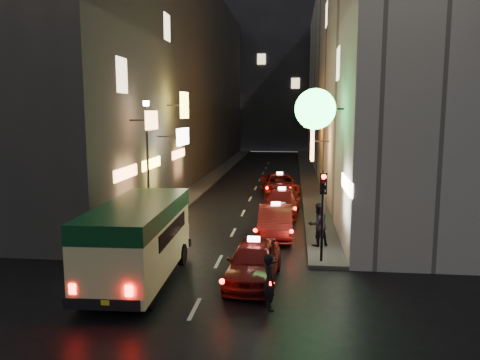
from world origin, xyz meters
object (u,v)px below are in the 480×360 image
at_px(pedestrian_crossing, 269,278).
at_px(traffic_light, 323,197).
at_px(minibus, 138,233).
at_px(taxi_near, 254,258).
at_px(lamp_post, 148,156).

xyz_separation_m(pedestrian_crossing, traffic_light, (1.78, 4.24, 1.72)).
xyz_separation_m(minibus, pedestrian_crossing, (4.56, -1.73, -0.80)).
bearing_deg(taxi_near, traffic_light, 39.06).
distance_m(minibus, traffic_light, 6.89).
bearing_deg(pedestrian_crossing, minibus, 50.64).
bearing_deg(traffic_light, pedestrian_crossing, -112.76).
distance_m(minibus, pedestrian_crossing, 4.94).
distance_m(minibus, lamp_post, 7.54).
relative_size(minibus, pedestrian_crossing, 3.39).
bearing_deg(minibus, taxi_near, 7.76).
distance_m(traffic_light, lamp_post, 9.42).
height_order(pedestrian_crossing, lamp_post, lamp_post).
height_order(minibus, pedestrian_crossing, minibus).
bearing_deg(pedestrian_crossing, taxi_near, -2.25).
xyz_separation_m(minibus, lamp_post, (-1.86, 7.04, 1.96)).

